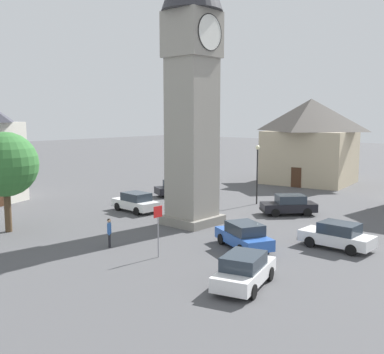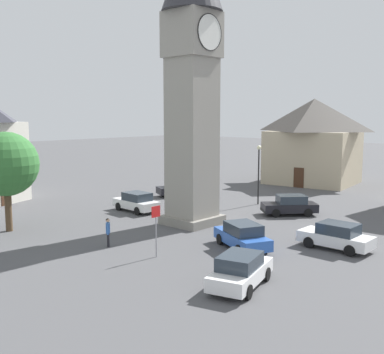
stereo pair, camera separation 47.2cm
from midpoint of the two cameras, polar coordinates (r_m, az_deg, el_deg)
ground_plane at (r=33.20m, az=-0.41°, el=-5.68°), size 200.00×200.00×0.00m
clock_tower at (r=32.59m, az=-0.43°, el=15.38°), size 4.14×4.14×20.60m
car_blue_kerb at (r=44.09m, az=-2.13°, el=-1.34°), size 4.45×3.31×1.53m
car_silver_kerb at (r=37.36m, az=-7.25°, el=-3.04°), size 1.99×4.22×1.53m
car_red_corner at (r=28.21m, az=16.78°, el=-6.83°), size 1.83×4.13×1.53m
car_white_side at (r=21.39m, az=5.75°, el=-11.21°), size 4.43×2.75×1.53m
car_black_far at (r=36.65m, az=11.34°, el=-3.34°), size 4.17×4.05×1.53m
car_green_alley at (r=27.15m, az=5.82°, el=-7.10°), size 3.31×4.45×1.53m
pedestrian at (r=27.70m, az=-10.52°, el=-6.37°), size 0.40×0.44×1.69m
tree at (r=32.59m, az=-22.14°, el=1.41°), size 4.20×4.20×6.55m
building_terrace_right at (r=53.63m, az=13.94°, el=4.36°), size 9.45×10.33×9.32m
lamp_post at (r=40.10m, az=7.61°, el=1.46°), size 0.36×0.36×5.04m
road_sign at (r=25.24m, az=-4.69°, el=-5.57°), size 0.60×0.07×2.80m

